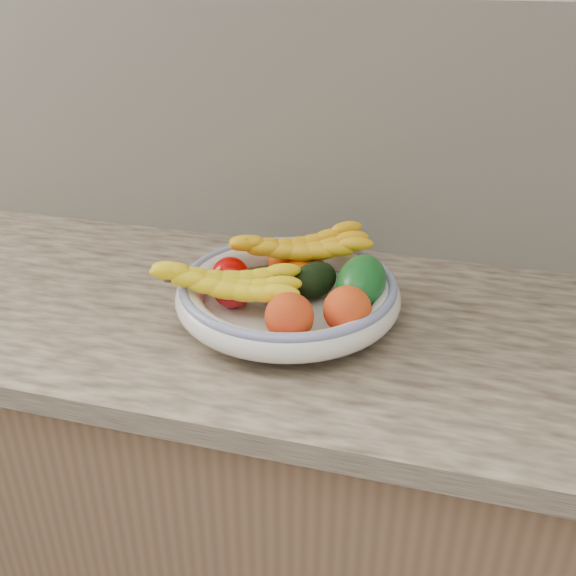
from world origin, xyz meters
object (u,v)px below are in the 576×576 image
(green_mango, at_px, (361,283))
(banana_bunch_back, at_px, (299,251))
(banana_bunch_front, at_px, (226,287))
(fruit_bowl, at_px, (288,294))

(green_mango, bearing_deg, banana_bunch_back, 151.54)
(banana_bunch_back, relative_size, banana_bunch_front, 1.02)
(green_mango, bearing_deg, fruit_bowl, -168.21)
(fruit_bowl, relative_size, banana_bunch_front, 1.48)
(green_mango, distance_m, banana_bunch_front, 0.23)
(banana_bunch_front, bearing_deg, banana_bunch_back, 48.05)
(fruit_bowl, bearing_deg, green_mango, 10.61)
(green_mango, distance_m, banana_bunch_back, 0.15)
(fruit_bowl, height_order, banana_bunch_front, banana_bunch_front)
(green_mango, xyz_separation_m, banana_bunch_back, (-0.13, 0.07, 0.01))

